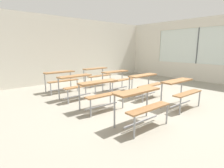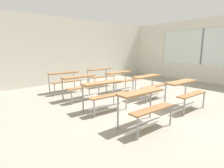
{
  "view_description": "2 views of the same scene",
  "coord_description": "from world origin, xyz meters",
  "px_view_note": "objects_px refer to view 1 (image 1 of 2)",
  "views": [
    {
      "loc": [
        -3.8,
        -3.3,
        1.6
      ],
      "look_at": [
        -0.23,
        0.81,
        0.47
      ],
      "focal_mm": 28.0,
      "sensor_mm": 36.0,
      "label": 1
    },
    {
      "loc": [
        -3.8,
        -3.3,
        1.6
      ],
      "look_at": [
        -0.86,
        0.23,
        0.67
      ],
      "focal_mm": 28.0,
      "sensor_mm": 36.0,
      "label": 2
    }
  ],
  "objects_px": {
    "desk_bench_r2c1": "(117,76)",
    "desk_bench_r1c0": "(101,89)",
    "desk_bench_r2c0": "(77,81)",
    "desk_bench_r1c1": "(146,81)",
    "desk_bench_r0c1": "(181,87)",
    "desk_bench_r0c0": "(141,100)",
    "desk_bench_r3c1": "(97,72)",
    "desk_bench_r3c0": "(61,77)"
  },
  "relations": [
    {
      "from": "desk_bench_r3c0",
      "to": "desk_bench_r3c1",
      "type": "xyz_separation_m",
      "value": [
        1.69,
        0.07,
        0.0
      ]
    },
    {
      "from": "desk_bench_r2c1",
      "to": "desk_bench_r3c1",
      "type": "xyz_separation_m",
      "value": [
        0.02,
        1.32,
        0.0
      ]
    },
    {
      "from": "desk_bench_r0c0",
      "to": "desk_bench_r3c1",
      "type": "distance_m",
      "value": 4.25
    },
    {
      "from": "desk_bench_r1c0",
      "to": "desk_bench_r2c0",
      "type": "xyz_separation_m",
      "value": [
        0.03,
        1.29,
        0.0
      ]
    },
    {
      "from": "desk_bench_r0c1",
      "to": "desk_bench_r1c1",
      "type": "bearing_deg",
      "value": 88.74
    },
    {
      "from": "desk_bench_r2c0",
      "to": "desk_bench_r3c1",
      "type": "height_order",
      "value": "same"
    },
    {
      "from": "desk_bench_r0c0",
      "to": "desk_bench_r2c1",
      "type": "distance_m",
      "value": 3.08
    },
    {
      "from": "desk_bench_r3c1",
      "to": "desk_bench_r0c0",
      "type": "bearing_deg",
      "value": -113.82
    },
    {
      "from": "desk_bench_r2c1",
      "to": "desk_bench_r1c0",
      "type": "bearing_deg",
      "value": -144.15
    },
    {
      "from": "desk_bench_r1c1",
      "to": "desk_bench_r3c1",
      "type": "relative_size",
      "value": 1.0
    },
    {
      "from": "desk_bench_r1c1",
      "to": "desk_bench_r3c1",
      "type": "height_order",
      "value": "same"
    },
    {
      "from": "desk_bench_r1c0",
      "to": "desk_bench_r3c0",
      "type": "height_order",
      "value": "same"
    },
    {
      "from": "desk_bench_r2c0",
      "to": "desk_bench_r3c1",
      "type": "xyz_separation_m",
      "value": [
        1.71,
        1.27,
        0.0
      ]
    },
    {
      "from": "desk_bench_r0c0",
      "to": "desk_bench_r3c1",
      "type": "height_order",
      "value": "same"
    },
    {
      "from": "desk_bench_r2c0",
      "to": "desk_bench_r2c1",
      "type": "height_order",
      "value": "same"
    },
    {
      "from": "desk_bench_r2c0",
      "to": "desk_bench_r1c1",
      "type": "bearing_deg",
      "value": -39.35
    },
    {
      "from": "desk_bench_r0c0",
      "to": "desk_bench_r1c0",
      "type": "xyz_separation_m",
      "value": [
        -0.02,
        1.33,
        0.0
      ]
    },
    {
      "from": "desk_bench_r2c0",
      "to": "desk_bench_r3c0",
      "type": "xyz_separation_m",
      "value": [
        0.02,
        1.2,
        0.0
      ]
    },
    {
      "from": "desk_bench_r1c0",
      "to": "desk_bench_r3c1",
      "type": "relative_size",
      "value": 1.03
    },
    {
      "from": "desk_bench_r3c0",
      "to": "desk_bench_r2c1",
      "type": "bearing_deg",
      "value": -34.32
    },
    {
      "from": "desk_bench_r1c0",
      "to": "desk_bench_r3c0",
      "type": "bearing_deg",
      "value": 91.85
    },
    {
      "from": "desk_bench_r1c1",
      "to": "desk_bench_r2c1",
      "type": "relative_size",
      "value": 1.0
    },
    {
      "from": "desk_bench_r0c0",
      "to": "desk_bench_r0c1",
      "type": "relative_size",
      "value": 1.0
    },
    {
      "from": "desk_bench_r3c0",
      "to": "desk_bench_r0c0",
      "type": "bearing_deg",
      "value": -88.06
    },
    {
      "from": "desk_bench_r0c0",
      "to": "desk_bench_r0c1",
      "type": "height_order",
      "value": "same"
    },
    {
      "from": "desk_bench_r3c1",
      "to": "desk_bench_r0c1",
      "type": "bearing_deg",
      "value": -90.15
    },
    {
      "from": "desk_bench_r0c1",
      "to": "desk_bench_r2c1",
      "type": "relative_size",
      "value": 1.01
    },
    {
      "from": "desk_bench_r3c0",
      "to": "desk_bench_r2c0",
      "type": "bearing_deg",
      "value": -88.56
    },
    {
      "from": "desk_bench_r2c1",
      "to": "desk_bench_r0c0",
      "type": "bearing_deg",
      "value": -123.45
    },
    {
      "from": "desk_bench_r0c1",
      "to": "desk_bench_r2c0",
      "type": "bearing_deg",
      "value": 125.18
    },
    {
      "from": "desk_bench_r1c0",
      "to": "desk_bench_r0c1",
      "type": "bearing_deg",
      "value": -33.67
    },
    {
      "from": "desk_bench_r0c1",
      "to": "desk_bench_r2c1",
      "type": "distance_m",
      "value": 2.52
    },
    {
      "from": "desk_bench_r1c1",
      "to": "desk_bench_r2c1",
      "type": "distance_m",
      "value": 1.28
    },
    {
      "from": "desk_bench_r2c0",
      "to": "desk_bench_r3c1",
      "type": "relative_size",
      "value": 1.02
    },
    {
      "from": "desk_bench_r1c1",
      "to": "desk_bench_r2c0",
      "type": "bearing_deg",
      "value": 142.35
    },
    {
      "from": "desk_bench_r2c1",
      "to": "desk_bench_r3c0",
      "type": "bearing_deg",
      "value": 143.38
    },
    {
      "from": "desk_bench_r2c0",
      "to": "desk_bench_r3c1",
      "type": "distance_m",
      "value": 2.13
    },
    {
      "from": "desk_bench_r2c1",
      "to": "desk_bench_r3c0",
      "type": "relative_size",
      "value": 0.98
    },
    {
      "from": "desk_bench_r0c1",
      "to": "desk_bench_r1c0",
      "type": "distance_m",
      "value": 2.15
    },
    {
      "from": "desk_bench_r0c1",
      "to": "desk_bench_r3c1",
      "type": "height_order",
      "value": "same"
    },
    {
      "from": "desk_bench_r1c0",
      "to": "desk_bench_r0c0",
      "type": "bearing_deg",
      "value": -86.33
    },
    {
      "from": "desk_bench_r0c0",
      "to": "desk_bench_r2c0",
      "type": "relative_size",
      "value": 1.0
    }
  ]
}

